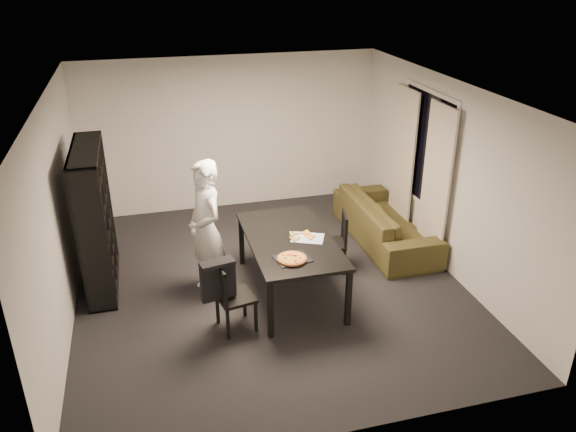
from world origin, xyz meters
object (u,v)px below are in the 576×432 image
object	(u,v)px
bookshelf	(95,219)
sofa	(385,221)
pepperoni_pizza	(292,258)
person	(206,229)
chair_left	(229,293)
chair_right	(337,238)
dining_table	(290,243)
baking_tray	(292,259)

from	to	relation	value
bookshelf	sofa	distance (m)	4.21
pepperoni_pizza	sofa	world-z (taller)	pepperoni_pizza
person	bookshelf	bearing A→B (deg)	-130.33
chair_left	chair_right	distance (m)	1.97
dining_table	chair_left	world-z (taller)	chair_left
dining_table	baking_tray	xyz separation A→B (m)	(-0.11, -0.53, 0.08)
dining_table	pepperoni_pizza	size ratio (longest dim) A/B	5.38
dining_table	baking_tray	distance (m)	0.54
bookshelf	chair_left	distance (m)	2.14
bookshelf	sofa	world-z (taller)	bookshelf
dining_table	baking_tray	bearing A→B (deg)	-102.12
dining_table	bookshelf	bearing A→B (deg)	159.84
person	pepperoni_pizza	distance (m)	1.23
chair_left	pepperoni_pizza	distance (m)	0.83
bookshelf	baking_tray	xyz separation A→B (m)	(2.26, -1.40, -0.16)
chair_right	person	bearing A→B (deg)	-73.82
dining_table	chair_left	xyz separation A→B (m)	(-0.90, -0.61, -0.22)
bookshelf	pepperoni_pizza	distance (m)	2.66
baking_tray	pepperoni_pizza	bearing A→B (deg)	-116.00
chair_left	sofa	world-z (taller)	chair_left
bookshelf	sofa	size ratio (longest dim) A/B	0.83
person	sofa	bearing A→B (deg)	87.58
chair_left	sofa	size ratio (longest dim) A/B	0.38
person	baking_tray	world-z (taller)	person
baking_tray	sofa	world-z (taller)	baking_tray
pepperoni_pizza	person	bearing A→B (deg)	136.41
person	chair_left	bearing A→B (deg)	-9.57
baking_tray	sofa	bearing A→B (deg)	39.28
chair_right	pepperoni_pizza	world-z (taller)	chair_right
chair_left	person	size ratio (longest dim) A/B	0.48
person	pepperoni_pizza	bearing A→B (deg)	29.25
bookshelf	person	size ratio (longest dim) A/B	1.05
chair_left	pepperoni_pizza	bearing A→B (deg)	-97.26
baking_tray	pepperoni_pizza	size ratio (longest dim) A/B	1.14
person	baking_tray	distance (m)	1.23
chair_left	chair_right	xyz separation A→B (m)	(1.69, 1.02, -0.02)
pepperoni_pizza	chair_right	bearing A→B (deg)	46.52
chair_left	person	xyz separation A→B (m)	(-0.12, 0.90, 0.40)
baking_tray	pepperoni_pizza	world-z (taller)	pepperoni_pizza
chair_right	sofa	xyz separation A→B (m)	(1.00, 0.62, -0.15)
chair_right	baking_tray	bearing A→B (deg)	-31.42
bookshelf	baking_tray	bearing A→B (deg)	-31.75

